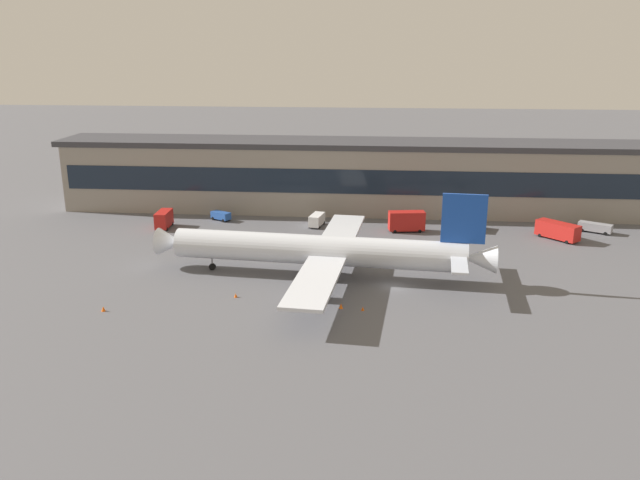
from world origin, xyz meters
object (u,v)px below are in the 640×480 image
traffic_cone_0 (341,306)px  traffic_cone_1 (103,309)px  pushback_tractor (476,226)px  fuel_truck (558,230)px  catering_truck (407,221)px  traffic_cone_3 (363,309)px  airliner (323,250)px  traffic_cone_2 (236,295)px  stair_truck (164,219)px  crew_van (317,220)px  belt_loader (596,227)px  follow_me_car (221,215)px

traffic_cone_0 → traffic_cone_1: bearing=-173.2°
pushback_tractor → fuel_truck: 15.76m
catering_truck → traffic_cone_3: size_ratio=13.30×
airliner → traffic_cone_3: 15.71m
pushback_tractor → traffic_cone_2: pushback_tractor is taller
stair_truck → crew_van: (31.30, 4.12, -0.52)m
catering_truck → belt_loader: catering_truck is taller
stair_truck → follow_me_car: stair_truck is taller
airliner → pushback_tractor: (28.82, 30.01, -3.47)m
belt_loader → traffic_cone_0: (-48.96, -43.62, -0.79)m
fuel_truck → stair_truck: bearing=179.2°
pushback_tractor → fuel_truck: (14.91, -5.01, 0.83)m
traffic_cone_1 → traffic_cone_2: bearing=21.2°
pushback_tractor → follow_me_car: bearing=176.5°
stair_truck → fuel_truck: 78.99m
fuel_truck → traffic_cone_3: size_ratio=14.21×
crew_van → traffic_cone_3: (10.71, -43.80, -1.18)m
fuel_truck → follow_me_car: (-68.80, 8.34, -0.79)m
follow_me_car → traffic_cone_2: (12.69, -43.53, -0.77)m
pushback_tractor → catering_truck: bearing=-172.3°
traffic_cone_2 → belt_loader: bearing=32.1°
stair_truck → traffic_cone_0: stair_truck is taller
stair_truck → traffic_cone_0: bearing=-45.2°
traffic_cone_0 → traffic_cone_2: (-16.00, 2.86, -0.05)m
crew_van → traffic_cone_0: crew_van is taller
belt_loader → traffic_cone_1: (-82.63, -47.62, -0.79)m
belt_loader → traffic_cone_0: belt_loader is taller
fuel_truck → belt_loader: bearing=32.2°
traffic_cone_2 → traffic_cone_1: bearing=-158.8°
catering_truck → belt_loader: size_ratio=1.15×
catering_truck → belt_loader: 37.98m
catering_truck → crew_van: size_ratio=1.36×
belt_loader → airliner: bearing=-149.8°
catering_truck → belt_loader: (37.88, 2.47, -1.14)m
traffic_cone_0 → airliner: bearing=105.5°
crew_van → airliner: bearing=-82.6°
belt_loader → follow_me_car: (-77.65, 2.77, -0.06)m
crew_van → fuel_truck: bearing=-6.3°
pushback_tractor → traffic_cone_3: size_ratio=9.55×
crew_van → follow_me_car: bearing=171.7°
airliner → traffic_cone_3: (6.76, -13.54, -4.24)m
catering_truck → fuel_truck: size_ratio=0.94×
fuel_truck → crew_van: 47.97m
traffic_cone_0 → crew_van: bearing=99.9°
crew_van → stair_truck: bearing=-172.5°
traffic_cone_3 → traffic_cone_0: bearing=171.3°
belt_loader → crew_van: bearing=-179.7°
pushback_tractor → traffic_cone_0: pushback_tractor is taller
belt_loader → fuel_truck: size_ratio=0.82×
belt_loader → traffic_cone_3: (-45.81, -44.10, -0.87)m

